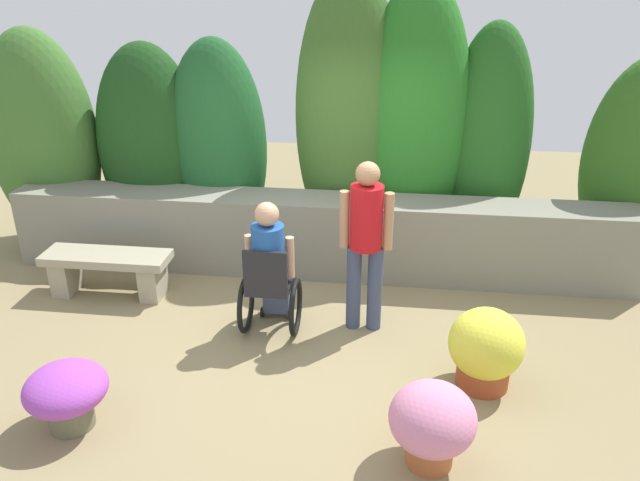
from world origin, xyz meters
The scene contains 9 objects.
ground_plane centered at (0.00, 0.00, 0.00)m, with size 13.62×13.62×0.00m, color #8C7D56.
stone_retaining_wall centered at (0.00, 1.41, 0.44)m, with size 6.94×0.57×0.89m, color gray.
hedge_backdrop centered at (-0.13, 2.06, 1.38)m, with size 8.30×1.15×3.25m.
stone_bench centered at (-2.15, 0.60, 0.30)m, with size 1.33×0.42×0.47m.
person_in_wheelchair centered at (-0.30, 0.11, 0.62)m, with size 0.53×0.66×1.33m.
person_standing_companion centered at (0.57, 0.26, 0.96)m, with size 0.49×0.30×1.67m.
flower_pot_purple_near centered at (1.15, -1.49, 0.35)m, with size 0.61×0.61×0.64m.
flower_pot_terracotta_by_wall centered at (-1.56, -1.43, 0.31)m, with size 0.62×0.62×0.52m.
flower_pot_red_accent centered at (1.62, -0.53, 0.35)m, with size 0.62×0.62×0.70m.
Camera 1 is at (0.79, -4.99, 3.28)m, focal length 35.18 mm.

